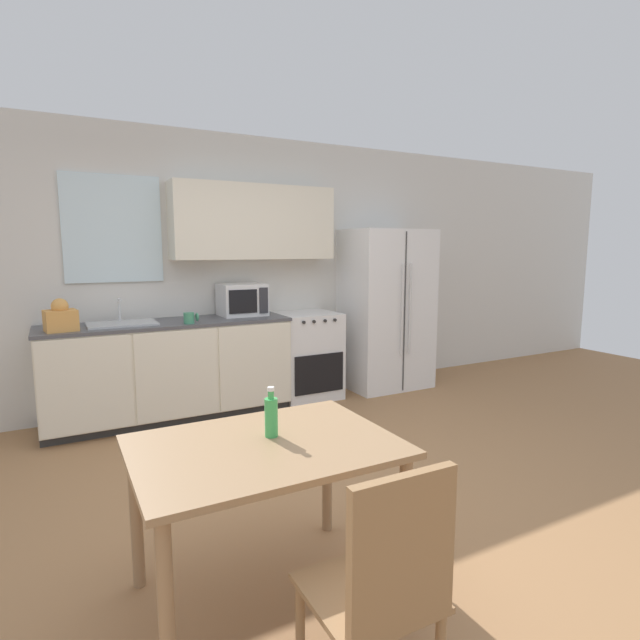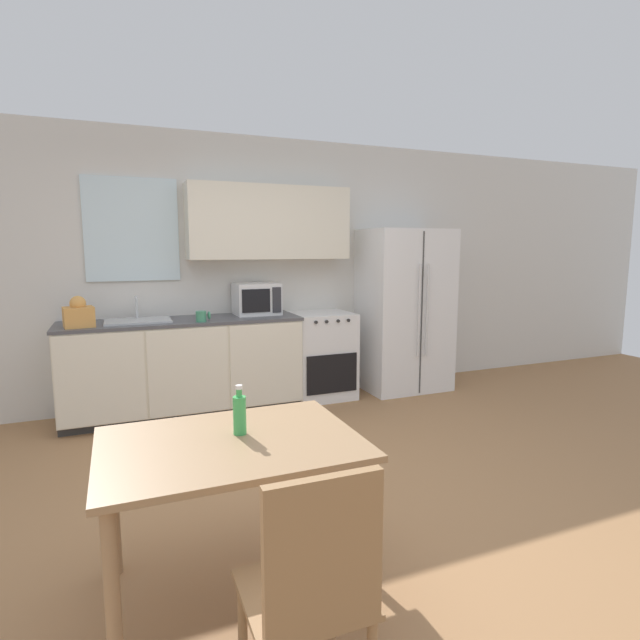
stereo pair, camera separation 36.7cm
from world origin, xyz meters
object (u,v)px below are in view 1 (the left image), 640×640
Objects in this scene: microwave at (242,300)px; oven_range at (306,355)px; coffee_mug at (190,318)px; dining_table at (265,465)px; refrigerator at (386,309)px; drink_bottle at (271,416)px; dining_chair_near at (385,583)px.

oven_range is at bearing -7.04° from microwave.
coffee_mug is 2.50m from dining_table.
refrigerator is 3.67m from dining_table.
oven_range is 0.51× the size of refrigerator.
microwave reaches higher than drink_bottle.
coffee_mug is at bearing 83.60° from dining_table.
dining_chair_near is at bearing -93.35° from coffee_mug.
microwave is at bearing 78.21° from dining_chair_near.
oven_range is 1.38m from coffee_mug.
coffee_mug is 0.56× the size of drink_bottle.
dining_chair_near is 0.90m from drink_bottle.
coffee_mug is (-2.26, -0.18, 0.07)m from refrigerator.
dining_table is at bearing -132.68° from drink_bottle.
microwave is 3.37× the size of coffee_mug.
drink_bottle reaches higher than oven_range.
drink_bottle is at bearing 92.57° from dining_chair_near.
refrigerator is 4.07× the size of microwave.
microwave is (-1.66, 0.12, 0.18)m from refrigerator.
drink_bottle is (-2.48, -2.58, -0.06)m from refrigerator.
oven_range is at bearing 67.94° from dining_chair_near.
oven_range is 6.99× the size of coffee_mug.
microwave is 3.68m from dining_chair_near.
dining_chair_near is at bearing -83.77° from dining_table.
drink_bottle is at bearing -106.74° from microwave.
refrigerator is 1.68m from microwave.
coffee_mug is (-0.60, -0.30, -0.11)m from microwave.
microwave is 0.68m from coffee_mug.
coffee_mug is 3.28m from dining_chair_near.
microwave is at bearing 175.70° from refrigerator.
drink_bottle is (0.06, 0.06, 0.20)m from dining_table.
oven_range is 3.04m from drink_bottle.
oven_range is at bearing 60.52° from drink_bottle.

